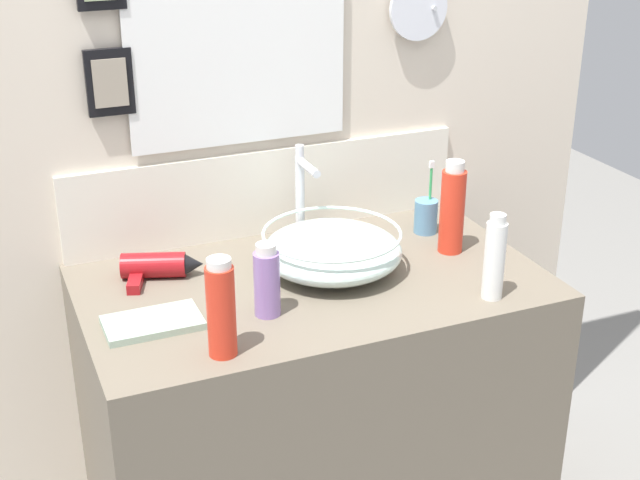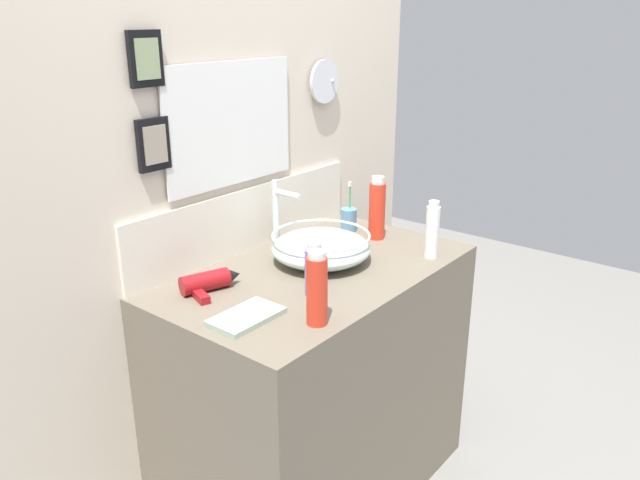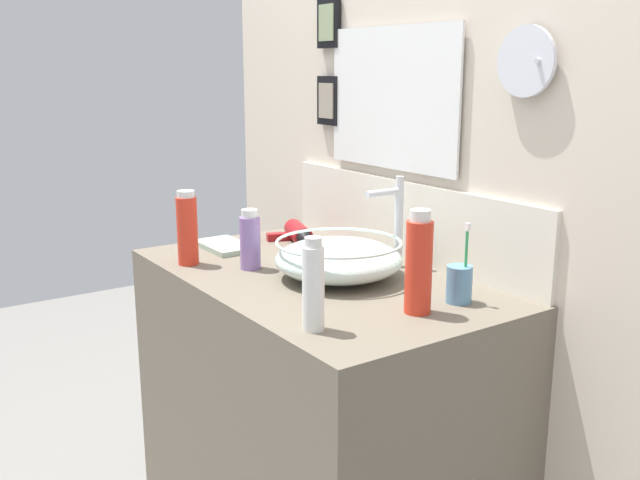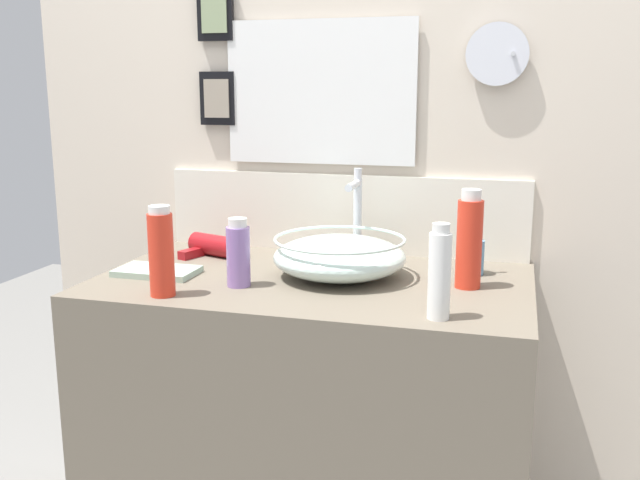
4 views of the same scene
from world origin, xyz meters
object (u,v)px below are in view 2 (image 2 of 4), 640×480
(hair_drier, at_px, (209,282))
(toothbrush_cup, at_px, (349,219))
(lotion_bottle, at_px, (432,230))
(faucet, at_px, (279,211))
(spray_bottle, at_px, (314,270))
(hand_towel, at_px, (246,317))
(glass_bowl_sink, at_px, (321,247))
(shampoo_bottle, at_px, (317,289))
(soap_dispenser, at_px, (377,209))

(hair_drier, bearing_deg, toothbrush_cup, -0.30)
(hair_drier, height_order, lotion_bottle, lotion_bottle)
(faucet, relative_size, lotion_bottle, 1.26)
(spray_bottle, distance_m, hand_towel, 0.26)
(hair_drier, xyz_separation_m, toothbrush_cup, (0.71, -0.00, 0.02))
(glass_bowl_sink, xyz_separation_m, lotion_bottle, (0.28, -0.27, 0.04))
(lotion_bottle, bearing_deg, hair_drier, 149.78)
(glass_bowl_sink, relative_size, hair_drier, 1.68)
(glass_bowl_sink, bearing_deg, lotion_bottle, -43.75)
(shampoo_bottle, bearing_deg, hand_towel, 122.11)
(hair_drier, bearing_deg, shampoo_bottle, -84.56)
(shampoo_bottle, bearing_deg, glass_bowl_sink, 37.19)
(glass_bowl_sink, relative_size, soap_dispenser, 1.41)
(spray_bottle, bearing_deg, hand_towel, 169.79)
(toothbrush_cup, distance_m, shampoo_bottle, 0.78)
(shampoo_bottle, height_order, hand_towel, shampoo_bottle)
(faucet, distance_m, shampoo_bottle, 0.58)
(hand_towel, bearing_deg, lotion_bottle, -12.61)
(faucet, xyz_separation_m, hair_drier, (-0.39, -0.07, -0.12))
(lotion_bottle, bearing_deg, glass_bowl_sink, 136.25)
(spray_bottle, relative_size, lotion_bottle, 0.83)
(glass_bowl_sink, height_order, hand_towel, glass_bowl_sink)
(glass_bowl_sink, height_order, hair_drier, glass_bowl_sink)
(hair_drier, relative_size, soap_dispenser, 0.84)
(lotion_bottle, relative_size, shampoo_bottle, 0.96)
(spray_bottle, height_order, lotion_bottle, lotion_bottle)
(toothbrush_cup, xyz_separation_m, spray_bottle, (-0.54, -0.27, 0.03))
(glass_bowl_sink, bearing_deg, hair_drier, 162.48)
(hair_drier, relative_size, spray_bottle, 1.20)
(soap_dispenser, height_order, shampoo_bottle, soap_dispenser)
(spray_bottle, xyz_separation_m, lotion_bottle, (0.49, -0.12, 0.02))
(glass_bowl_sink, height_order, spray_bottle, spray_bottle)
(soap_dispenser, height_order, lotion_bottle, soap_dispenser)
(lotion_bottle, xyz_separation_m, shampoo_bottle, (-0.63, -0.00, 0.01))
(toothbrush_cup, height_order, hand_towel, toothbrush_cup)
(spray_bottle, bearing_deg, soap_dispenser, 14.17)
(faucet, bearing_deg, toothbrush_cup, -12.42)
(faucet, bearing_deg, soap_dispenser, -32.08)
(toothbrush_cup, bearing_deg, soap_dispenser, -90.61)
(hair_drier, xyz_separation_m, shampoo_bottle, (0.04, -0.39, 0.07))
(toothbrush_cup, bearing_deg, shampoo_bottle, -150.12)
(glass_bowl_sink, height_order, soap_dispenser, soap_dispenser)
(toothbrush_cup, relative_size, hand_towel, 0.95)
(hair_drier, distance_m, lotion_bottle, 0.78)
(glass_bowl_sink, distance_m, toothbrush_cup, 0.34)
(glass_bowl_sink, bearing_deg, faucet, 90.00)
(shampoo_bottle, bearing_deg, lotion_bottle, 0.18)
(hair_drier, distance_m, shampoo_bottle, 0.40)
(faucet, xyz_separation_m, hand_towel, (-0.46, -0.29, -0.14))
(soap_dispenser, distance_m, hand_towel, 0.79)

